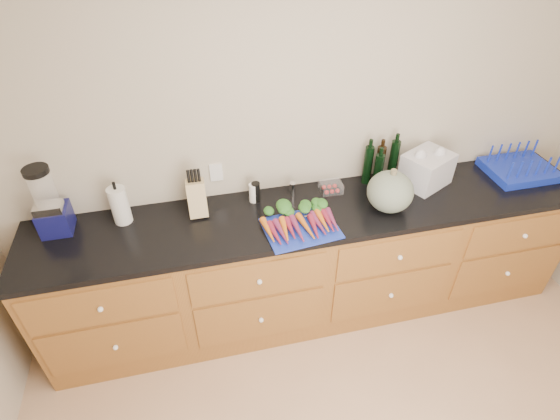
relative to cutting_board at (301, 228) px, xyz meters
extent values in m
cube|color=#B9AE99|center=(0.16, 0.48, 0.35)|extent=(4.10, 0.05, 2.60)
cube|color=brown|center=(0.16, 0.16, -0.50)|extent=(3.60, 0.60, 0.90)
cube|color=brown|center=(-1.19, -0.15, -0.23)|extent=(0.82, 0.01, 0.28)
sphere|color=white|center=(-1.19, -0.16, -0.23)|extent=(0.03, 0.03, 0.03)
cube|color=brown|center=(-1.19, -0.15, -0.59)|extent=(0.82, 0.01, 0.38)
sphere|color=white|center=(-1.19, -0.16, -0.59)|extent=(0.03, 0.03, 0.03)
cube|color=brown|center=(-0.29, -0.15, -0.23)|extent=(0.82, 0.01, 0.28)
sphere|color=white|center=(-0.29, -0.16, -0.23)|extent=(0.03, 0.03, 0.03)
cube|color=brown|center=(-0.29, -0.15, -0.59)|extent=(0.82, 0.01, 0.38)
sphere|color=white|center=(-0.29, -0.16, -0.59)|extent=(0.03, 0.03, 0.03)
cube|color=brown|center=(0.61, -0.15, -0.23)|extent=(0.82, 0.01, 0.28)
sphere|color=white|center=(0.61, -0.16, -0.23)|extent=(0.03, 0.03, 0.03)
cube|color=brown|center=(0.61, -0.15, -0.59)|extent=(0.82, 0.01, 0.38)
sphere|color=white|center=(0.61, -0.16, -0.59)|extent=(0.03, 0.03, 0.03)
cube|color=brown|center=(1.51, -0.15, -0.23)|extent=(0.82, 0.01, 0.28)
sphere|color=white|center=(1.51, -0.16, -0.23)|extent=(0.03, 0.03, 0.03)
cube|color=brown|center=(1.51, -0.15, -0.59)|extent=(0.82, 0.01, 0.38)
sphere|color=white|center=(1.51, -0.16, -0.59)|extent=(0.03, 0.03, 0.03)
cube|color=black|center=(0.16, 0.16, -0.03)|extent=(3.64, 0.62, 0.04)
cube|color=#1C33AF|center=(0.00, 0.00, 0.00)|extent=(0.46, 0.37, 0.01)
cone|color=orange|center=(-0.20, -0.02, 0.03)|extent=(0.04, 0.21, 0.04)
cone|color=maroon|center=(-0.16, -0.02, 0.03)|extent=(0.04, 0.21, 0.04)
cone|color=#7C2650|center=(-0.13, -0.02, 0.03)|extent=(0.04, 0.21, 0.04)
cone|color=orange|center=(-0.10, -0.02, 0.03)|extent=(0.04, 0.21, 0.04)
cone|color=maroon|center=(-0.06, -0.02, 0.03)|extent=(0.04, 0.21, 0.04)
cone|color=#7C2650|center=(-0.03, -0.02, 0.03)|extent=(0.04, 0.21, 0.04)
ellipsoid|color=#24571D|center=(-0.11, 0.14, 0.04)|extent=(0.21, 0.12, 0.06)
cone|color=orange|center=(0.03, -0.02, 0.03)|extent=(0.04, 0.21, 0.04)
cone|color=maroon|center=(0.06, -0.02, 0.03)|extent=(0.04, 0.21, 0.04)
cone|color=#7C2650|center=(0.10, -0.02, 0.03)|extent=(0.04, 0.21, 0.04)
cone|color=orange|center=(0.13, -0.02, 0.03)|extent=(0.04, 0.21, 0.04)
cone|color=maroon|center=(0.16, -0.02, 0.03)|extent=(0.04, 0.21, 0.04)
cone|color=#7C2650|center=(0.20, -0.02, 0.03)|extent=(0.04, 0.21, 0.04)
ellipsoid|color=#24571D|center=(0.11, 0.14, 0.04)|extent=(0.21, 0.12, 0.06)
ellipsoid|color=#576655|center=(0.59, 0.07, 0.12)|extent=(0.29, 0.29, 0.26)
cube|color=#0F104A|center=(-1.41, 0.32, 0.08)|extent=(0.17, 0.17, 0.16)
cube|color=silver|center=(-1.41, 0.29, 0.18)|extent=(0.15, 0.10, 0.05)
cylinder|color=white|center=(-1.41, 0.32, 0.29)|extent=(0.13, 0.13, 0.22)
cylinder|color=black|center=(-1.41, 0.32, 0.42)|extent=(0.14, 0.14, 0.03)
cylinder|color=silver|center=(-1.04, 0.32, 0.11)|extent=(0.11, 0.11, 0.24)
cube|color=#D0B87A|center=(-0.58, 0.30, 0.11)|extent=(0.11, 0.11, 0.23)
cylinder|color=white|center=(-0.22, 0.34, 0.06)|extent=(0.06, 0.06, 0.13)
cylinder|color=black|center=(-0.21, 0.34, 0.06)|extent=(0.05, 0.05, 0.14)
cylinder|color=silver|center=(0.04, 0.34, 0.04)|extent=(0.04, 0.04, 0.10)
cube|color=white|center=(0.30, 0.33, 0.03)|extent=(0.14, 0.11, 0.07)
cylinder|color=black|center=(0.56, 0.38, 0.13)|extent=(0.06, 0.06, 0.27)
cylinder|color=black|center=(0.66, 0.39, 0.12)|extent=(0.06, 0.06, 0.26)
cylinder|color=black|center=(0.75, 0.38, 0.14)|extent=(0.06, 0.06, 0.29)
cylinder|color=black|center=(0.62, 0.33, 0.11)|extent=(0.06, 0.06, 0.24)
cube|color=#1328AD|center=(1.66, 0.24, 0.02)|extent=(0.45, 0.36, 0.06)
camera|label=1|loc=(-0.57, -1.90, 1.71)|focal=28.00mm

